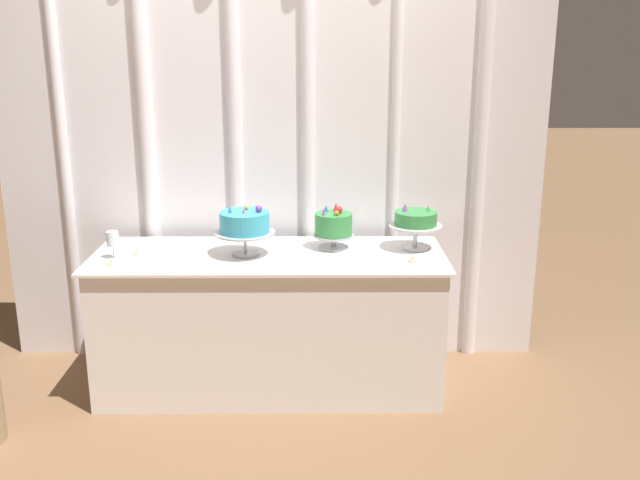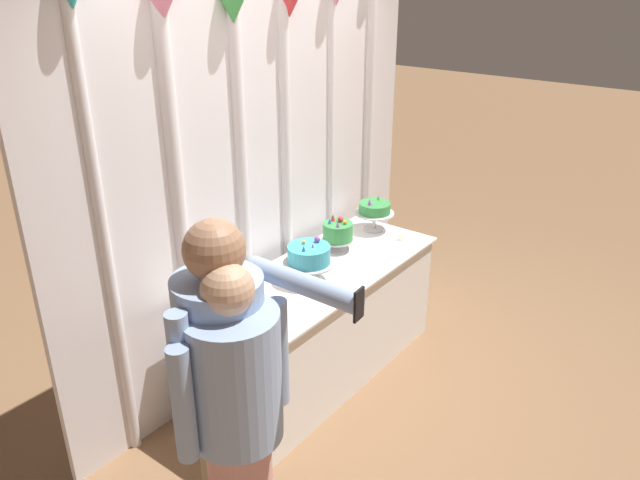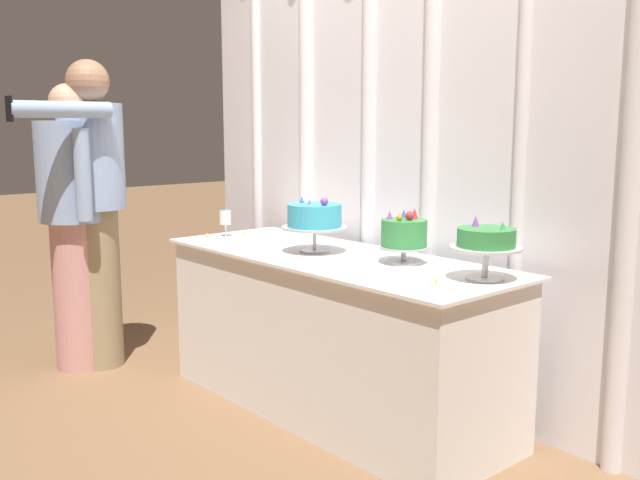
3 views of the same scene
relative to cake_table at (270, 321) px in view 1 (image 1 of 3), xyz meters
name	(u,v)px [view 1 (image 1 of 3)]	position (x,y,z in m)	size (l,w,h in m)	color
ground_plane	(270,393)	(0.00, -0.10, -0.38)	(24.00, 24.00, 0.00)	#846042
draped_curtain	(270,112)	(-0.01, 0.45, 1.09)	(3.15, 0.16, 2.85)	white
cake_table	(270,321)	(0.00, 0.00, 0.00)	(1.87, 0.69, 0.77)	white
cake_display_leftmost	(245,224)	(-0.12, -0.01, 0.55)	(0.32, 0.32, 0.27)	#B2B2B7
cake_display_center	(334,226)	(0.35, 0.11, 0.51)	(0.22, 0.22, 0.24)	#B2B2B7
cake_display_rightmost	(416,221)	(0.79, 0.10, 0.54)	(0.29, 0.29, 0.25)	silver
wine_glass	(113,240)	(-0.80, -0.07, 0.48)	(0.06, 0.06, 0.15)	silver
tealight_far_left	(111,264)	(-0.78, -0.20, 0.39)	(0.04, 0.04, 0.03)	beige
tealight_near_left	(137,254)	(-0.69, -0.03, 0.40)	(0.04, 0.04, 0.04)	beige
tealight_near_right	(412,261)	(0.74, -0.15, 0.39)	(0.04, 0.04, 0.03)	beige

